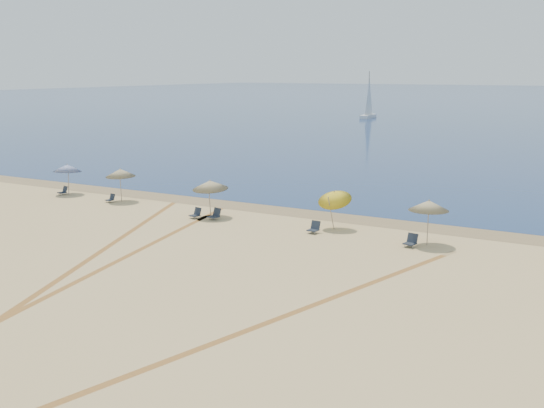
{
  "coord_description": "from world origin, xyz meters",
  "views": [
    {
      "loc": [
        18.81,
        -14.47,
        9.42
      ],
      "look_at": [
        0.0,
        20.0,
        1.3
      ],
      "focal_mm": 42.79,
      "sensor_mm": 36.0,
      "label": 1
    }
  ],
  "objects": [
    {
      "name": "chair_5",
      "position": [
        9.13,
        19.07,
        0.32
      ],
      "size": [
        0.72,
        0.8,
        0.72
      ],
      "rotation": [
        0.0,
        0.0,
        -0.19
      ],
      "color": "black",
      "rests_on": "ground"
    },
    {
      "name": "umbrella_3",
      "position": [
        3.85,
        20.73,
        2.02
      ],
      "size": [
        2.04,
        2.08,
        2.71
      ],
      "color": "gray",
      "rests_on": "ground"
    },
    {
      "name": "umbrella_2",
      "position": [
        -4.56,
        19.95,
        2.13
      ],
      "size": [
        2.34,
        2.38,
        2.52
      ],
      "color": "gray",
      "rests_on": "ground"
    },
    {
      "name": "wet_sand",
      "position": [
        0.0,
        24.0,
        0.0
      ],
      "size": [
        500.0,
        500.0,
        0.0
      ],
      "primitive_type": "plane",
      "color": "olive",
      "rests_on": "ground"
    },
    {
      "name": "sailboat_1",
      "position": [
        -26.9,
        109.76,
        2.8
      ],
      "size": [
        1.87,
        6.29,
        9.27
      ],
      "rotation": [
        0.0,
        0.0,
        0.05
      ],
      "color": "white",
      "rests_on": "ocean"
    },
    {
      "name": "umbrella_4",
      "position": [
        9.81,
        19.83,
        2.22
      ],
      "size": [
        2.18,
        2.18,
        2.56
      ],
      "color": "gray",
      "rests_on": "ground"
    },
    {
      "name": "umbrella_0",
      "position": [
        -18.67,
        21.28,
        2.05
      ],
      "size": [
        2.15,
        2.18,
        2.39
      ],
      "color": "gray",
      "rests_on": "ground"
    },
    {
      "name": "chair_4",
      "position": [
        3.22,
        19.32,
        0.31
      ],
      "size": [
        0.66,
        0.75,
        0.71
      ],
      "rotation": [
        0.0,
        0.0,
        -0.12
      ],
      "color": "black",
      "rests_on": "ground"
    },
    {
      "name": "chair_1",
      "position": [
        -13.67,
        20.51,
        0.27
      ],
      "size": [
        0.62,
        0.68,
        0.61
      ],
      "rotation": [
        0.0,
        0.0,
        -0.22
      ],
      "color": "black",
      "rests_on": "ground"
    },
    {
      "name": "ground",
      "position": [
        0.0,
        0.0,
        0.0
      ],
      "size": [
        160.0,
        160.0,
        0.0
      ],
      "primitive_type": "plane",
      "color": "tan",
      "rests_on": "ground"
    },
    {
      "name": "chair_3",
      "position": [
        -3.85,
        19.43,
        0.33
      ],
      "size": [
        0.78,
        0.85,
        0.74
      ],
      "rotation": [
        0.0,
        0.0,
        -0.26
      ],
      "color": "black",
      "rests_on": "ground"
    },
    {
      "name": "chair_2",
      "position": [
        -5.19,
        19.2,
        0.3
      ],
      "size": [
        0.7,
        0.77,
        0.68
      ],
      "rotation": [
        0.0,
        0.0,
        -0.23
      ],
      "color": "black",
      "rests_on": "ground"
    },
    {
      "name": "chair_0",
      "position": [
        -18.85,
        20.91,
        0.29
      ],
      "size": [
        0.71,
        0.77,
        0.66
      ],
      "rotation": [
        0.0,
        0.0,
        -0.29
      ],
      "color": "black",
      "rests_on": "ground"
    },
    {
      "name": "tire_tracks",
      "position": [
        -0.26,
        8.61,
        0.0
      ],
      "size": [
        47.93,
        40.94,
        0.0
      ],
      "color": "tan",
      "rests_on": "ground"
    },
    {
      "name": "umbrella_1",
      "position": [
        -13.15,
        21.08,
        2.12
      ],
      "size": [
        2.16,
        2.18,
        2.46
      ],
      "color": "gray",
      "rests_on": "ground"
    }
  ]
}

